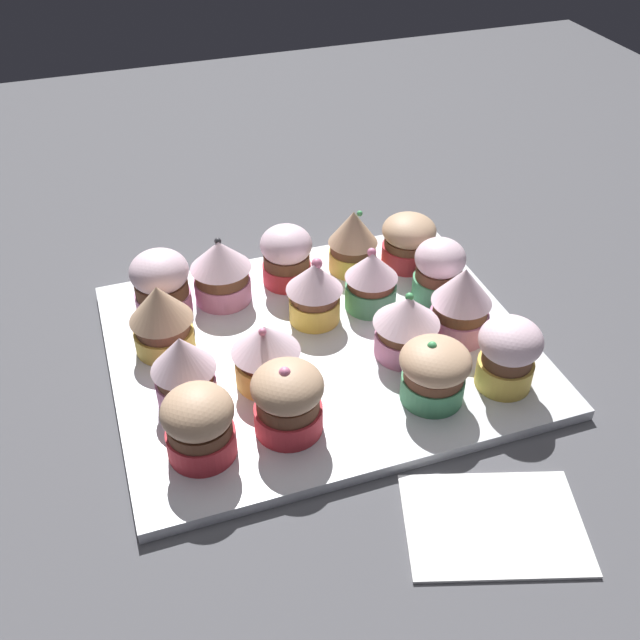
# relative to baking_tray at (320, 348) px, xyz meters

# --- Properties ---
(ground_plane) EXTENTS (1.80, 1.80, 0.03)m
(ground_plane) POSITION_rel_baking_tray_xyz_m (0.00, 0.00, -0.02)
(ground_plane) COLOR #4C4C51
(baking_tray) EXTENTS (0.34, 0.41, 0.01)m
(baking_tray) POSITION_rel_baking_tray_xyz_m (0.00, 0.00, 0.00)
(baking_tray) COLOR silver
(baking_tray) RESTS_ON ground_plane
(cupcake_0) EXTENTS (0.06, 0.06, 0.07)m
(cupcake_0) POSITION_rel_baking_tray_xyz_m (-0.10, -0.14, 0.04)
(cupcake_0) COLOR pink
(cupcake_0) RESTS_ON baking_tray
(cupcake_1) EXTENTS (0.06, 0.06, 0.08)m
(cupcake_1) POSITION_rel_baking_tray_xyz_m (-0.04, -0.15, 0.05)
(cupcake_1) COLOR #EFC651
(cupcake_1) RESTS_ON baking_tray
(cupcake_2) EXTENTS (0.06, 0.06, 0.08)m
(cupcake_2) POSITION_rel_baking_tray_xyz_m (0.04, -0.14, 0.05)
(cupcake_2) COLOR pink
(cupcake_2) RESTS_ON baking_tray
(cupcake_3) EXTENTS (0.06, 0.06, 0.07)m
(cupcake_3) POSITION_rel_baking_tray_xyz_m (0.10, -0.14, 0.04)
(cupcake_3) COLOR #D1333D
(cupcake_3) RESTS_ON baking_tray
(cupcake_4) EXTENTS (0.07, 0.07, 0.08)m
(cupcake_4) POSITION_rel_baking_tray_xyz_m (-0.11, -0.08, 0.04)
(cupcake_4) COLOR pink
(cupcake_4) RESTS_ON baking_tray
(cupcake_5) EXTENTS (0.07, 0.07, 0.07)m
(cupcake_5) POSITION_rel_baking_tray_xyz_m (0.04, -0.07, 0.04)
(cupcake_5) COLOR #EFC651
(cupcake_5) RESTS_ON baking_tray
(cupcake_6) EXTENTS (0.06, 0.06, 0.07)m
(cupcake_6) POSITION_rel_baking_tray_xyz_m (0.10, -0.06, 0.04)
(cupcake_6) COLOR #D1333D
(cupcake_6) RESTS_ON baking_tray
(cupcake_7) EXTENTS (0.06, 0.06, 0.07)m
(cupcake_7) POSITION_rel_baking_tray_xyz_m (-0.12, -0.00, 0.04)
(cupcake_7) COLOR #D1333D
(cupcake_7) RESTS_ON baking_tray
(cupcake_8) EXTENTS (0.06, 0.06, 0.07)m
(cupcake_8) POSITION_rel_baking_tray_xyz_m (-0.04, 0.01, 0.04)
(cupcake_8) COLOR #EFC651
(cupcake_8) RESTS_ON baking_tray
(cupcake_9) EXTENTS (0.06, 0.06, 0.08)m
(cupcake_9) POSITION_rel_baking_tray_xyz_m (-0.12, 0.08, 0.04)
(cupcake_9) COLOR #EFC651
(cupcake_9) RESTS_ON baking_tray
(cupcake_10) EXTENTS (0.06, 0.06, 0.07)m
(cupcake_10) POSITION_rel_baking_tray_xyz_m (-0.04, 0.07, 0.04)
(cupcake_10) COLOR #4C9E6B
(cupcake_10) RESTS_ON baking_tray
(cupcake_11) EXTENTS (0.07, 0.07, 0.07)m
(cupcake_11) POSITION_rel_baking_tray_xyz_m (0.04, 0.07, 0.04)
(cupcake_11) COLOR pink
(cupcake_11) RESTS_ON baking_tray
(cupcake_12) EXTENTS (0.07, 0.07, 0.06)m
(cupcake_12) POSITION_rel_baking_tray_xyz_m (0.11, 0.07, 0.04)
(cupcake_12) COLOR #4C9E6B
(cupcake_12) RESTS_ON baking_tray
(cupcake_13) EXTENTS (0.06, 0.06, 0.06)m
(cupcake_13) POSITION_rel_baking_tray_xyz_m (-0.10, 0.14, 0.04)
(cupcake_13) COLOR #D1333D
(cupcake_13) RESTS_ON baking_tray
(cupcake_14) EXTENTS (0.05, 0.05, 0.07)m
(cupcake_14) POSITION_rel_baking_tray_xyz_m (-0.04, 0.15, 0.04)
(cupcake_14) COLOR #4C9E6B
(cupcake_14) RESTS_ON baking_tray
(cupcake_15) EXTENTS (0.06, 0.06, 0.08)m
(cupcake_15) POSITION_rel_baking_tray_xyz_m (0.03, 0.14, 0.05)
(cupcake_15) COLOR pink
(cupcake_15) RESTS_ON baking_tray
(cupcake_16) EXTENTS (0.06, 0.06, 0.07)m
(cupcake_16) POSITION_rel_baking_tray_xyz_m (0.11, 0.15, 0.04)
(cupcake_16) COLOR #EFC651
(cupcake_16) RESTS_ON baking_tray
(napkin) EXTENTS (0.14, 0.17, 0.01)m
(napkin) POSITION_rel_baking_tray_xyz_m (0.24, 0.06, -0.00)
(napkin) COLOR white
(napkin) RESTS_ON ground_plane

